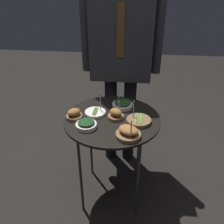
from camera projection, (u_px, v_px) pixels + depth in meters
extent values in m
plane|color=black|center=(112.00, 191.00, 2.19)|extent=(8.00, 8.00, 0.00)
cylinder|color=black|center=(112.00, 119.00, 1.81)|extent=(0.70, 0.70, 0.02)
cylinder|color=#2D2D2D|center=(138.00, 180.00, 1.80)|extent=(0.02, 0.02, 0.74)
cylinder|color=#2D2D2D|center=(81.00, 176.00, 1.84)|extent=(0.02, 0.02, 0.74)
cylinder|color=#2D2D2D|center=(139.00, 144.00, 2.16)|extent=(0.02, 0.02, 0.74)
cylinder|color=#2D2D2D|center=(91.00, 141.00, 2.20)|extent=(0.02, 0.02, 0.74)
cylinder|color=brown|center=(116.00, 117.00, 1.80)|extent=(0.12, 0.12, 0.02)
ellipsoid|color=#93602D|center=(116.00, 112.00, 1.78)|extent=(0.12, 0.12, 0.05)
cylinder|color=#939399|center=(119.00, 109.00, 1.79)|extent=(0.01, 0.01, 0.12)
cylinder|color=brown|center=(128.00, 135.00, 1.60)|extent=(0.16, 0.16, 0.03)
ellipsoid|color=#93602D|center=(128.00, 130.00, 1.58)|extent=(0.17, 0.16, 0.05)
cylinder|color=#939399|center=(131.00, 131.00, 1.53)|extent=(0.01, 0.01, 0.15)
cylinder|color=white|center=(123.00, 105.00, 1.94)|extent=(0.16, 0.16, 0.03)
ellipsoid|color=#194219|center=(123.00, 102.00, 1.93)|extent=(0.13, 0.13, 0.03)
cylinder|color=#939399|center=(119.00, 96.00, 1.94)|extent=(0.01, 0.01, 0.15)
cylinder|color=brown|center=(74.00, 117.00, 1.80)|extent=(0.12, 0.12, 0.02)
ellipsoid|color=#93602D|center=(74.00, 112.00, 1.78)|extent=(0.12, 0.12, 0.05)
cylinder|color=brown|center=(139.00, 121.00, 1.75)|extent=(0.17, 0.17, 0.03)
ellipsoid|color=#7AA847|center=(142.00, 119.00, 1.74)|extent=(0.01, 0.15, 0.01)
ellipsoid|color=#7AA847|center=(140.00, 119.00, 1.74)|extent=(0.01, 0.15, 0.01)
ellipsoid|color=#7AA847|center=(139.00, 119.00, 1.74)|extent=(0.01, 0.15, 0.01)
ellipsoid|color=#7AA847|center=(137.00, 118.00, 1.74)|extent=(0.01, 0.15, 0.01)
ellipsoid|color=#7AA847|center=(136.00, 118.00, 1.74)|extent=(0.01, 0.15, 0.01)
cylinder|color=#939399|center=(134.00, 111.00, 1.74)|extent=(0.01, 0.01, 0.15)
cylinder|color=white|center=(86.00, 125.00, 1.69)|extent=(0.14, 0.14, 0.03)
ellipsoid|color=#143816|center=(86.00, 122.00, 1.68)|extent=(0.11, 0.11, 0.02)
cylinder|color=silver|center=(95.00, 113.00, 1.85)|extent=(0.15, 0.15, 0.02)
ellipsoid|color=#5B8938|center=(97.00, 111.00, 1.84)|extent=(0.01, 0.13, 0.01)
ellipsoid|color=#5B8938|center=(95.00, 111.00, 1.84)|extent=(0.01, 0.13, 0.01)
ellipsoid|color=#5B8938|center=(94.00, 111.00, 1.85)|extent=(0.01, 0.13, 0.01)
cylinder|color=#939399|center=(100.00, 103.00, 1.83)|extent=(0.01, 0.01, 0.16)
cylinder|color=black|center=(111.00, 119.00, 2.38)|extent=(0.11, 0.11, 0.88)
cylinder|color=black|center=(129.00, 120.00, 2.36)|extent=(0.11, 0.11, 0.88)
cube|color=#28282D|center=(122.00, 38.00, 1.98)|extent=(0.50, 0.24, 0.66)
cube|color=#4C3819|center=(121.00, 31.00, 1.83)|extent=(0.06, 0.01, 0.40)
cylinder|color=#28282D|center=(86.00, 34.00, 1.99)|extent=(0.08, 0.08, 0.61)
cylinder|color=#28282D|center=(158.00, 35.00, 1.94)|extent=(0.08, 0.08, 0.61)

